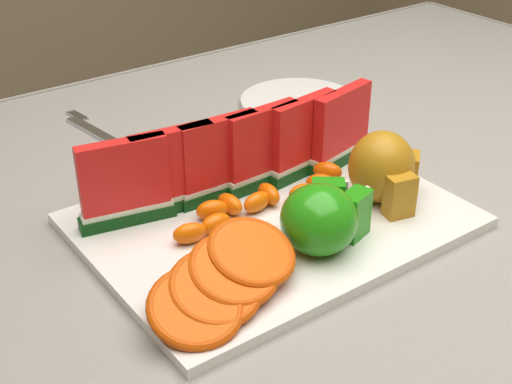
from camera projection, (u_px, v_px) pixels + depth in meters
The scene contains 11 objects.
table at pixel (313, 267), 0.90m from camera, with size 1.40×0.90×0.75m.
tablecloth at pixel (315, 225), 0.87m from camera, with size 1.53×1.03×0.20m.
platter at pixel (272, 220), 0.79m from camera, with size 0.40×0.30×0.01m.
apple_cluster at pixel (323, 218), 0.72m from camera, with size 0.11×0.09×0.07m.
pear_cluster at pixel (384, 169), 0.80m from camera, with size 0.10×0.10×0.08m.
side_plate at pixel (299, 102), 1.09m from camera, with size 0.24×0.24×0.01m.
fork at pixel (101, 135), 0.99m from camera, with size 0.04×0.20×0.00m.
watermelon_row at pixel (241, 155), 0.81m from camera, with size 0.39×0.07×0.10m.
orange_fan_front at pixel (225, 279), 0.65m from camera, with size 0.18×0.12×0.05m.
orange_fan_back at pixel (200, 161), 0.86m from camera, with size 0.29×0.11×0.04m.
tangerine_segments at pixel (266, 200), 0.79m from camera, with size 0.24×0.07×0.02m.
Camera 1 is at (-0.49, -0.55, 1.19)m, focal length 50.00 mm.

